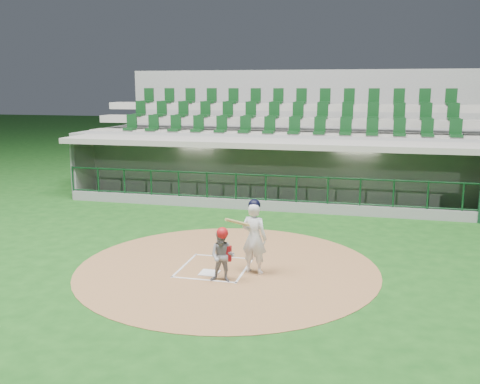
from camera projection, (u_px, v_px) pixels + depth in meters
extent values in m
plane|color=#144313|center=(218.00, 264.00, 13.07)|extent=(120.00, 120.00, 0.00)
cylinder|color=brown|center=(227.00, 268.00, 12.81)|extent=(7.20, 7.20, 0.01)
cube|color=silver|center=(209.00, 273.00, 12.40)|extent=(0.43, 0.43, 0.02)
cube|color=silver|center=(185.00, 265.00, 12.96)|extent=(0.05, 1.80, 0.01)
cube|color=white|center=(245.00, 270.00, 12.60)|extent=(0.05, 1.80, 0.01)
cube|color=white|center=(224.00, 257.00, 13.59)|extent=(1.55, 0.05, 0.01)
cube|color=white|center=(203.00, 280.00, 11.97)|extent=(1.55, 0.05, 0.01)
cube|color=slate|center=(273.00, 215.00, 20.32)|extent=(15.00, 3.00, 0.10)
cube|color=slate|center=(281.00, 173.00, 21.57)|extent=(15.00, 0.20, 2.70)
cube|color=#B5B0A0|center=(281.00, 167.00, 21.40)|extent=(13.50, 0.04, 0.90)
cube|color=slate|center=(93.00, 172.00, 21.82)|extent=(0.20, 3.00, 2.70)
cube|color=gray|center=(273.00, 141.00, 19.52)|extent=(15.40, 3.50, 0.20)
cube|color=slate|center=(266.00, 206.00, 18.71)|extent=(15.00, 0.15, 0.40)
cube|color=black|center=(266.00, 162.00, 18.40)|extent=(15.00, 0.01, 0.95)
cube|color=brown|center=(278.00, 203.00, 21.26)|extent=(12.75, 0.40, 0.45)
cube|color=white|center=(197.00, 142.00, 20.50)|extent=(1.30, 0.35, 0.04)
cube|color=white|center=(357.00, 146.00, 19.08)|extent=(1.30, 0.35, 0.04)
imported|color=#A01111|center=(142.00, 181.00, 22.45)|extent=(1.29, 1.00, 1.76)
imported|color=#AE1A12|center=(248.00, 186.00, 21.12)|extent=(1.16, 0.86, 1.83)
imported|color=#A8121C|center=(329.00, 189.00, 20.36)|extent=(1.05, 0.85, 1.86)
imported|color=maroon|center=(399.00, 196.00, 19.74)|extent=(1.54, 1.04, 1.59)
cube|color=gray|center=(288.00, 160.00, 23.08)|extent=(17.00, 6.50, 2.50)
cube|color=gray|center=(282.00, 136.00, 21.43)|extent=(16.60, 0.95, 0.30)
cube|color=gray|center=(286.00, 121.00, 22.23)|extent=(16.60, 0.95, 0.30)
cube|color=gray|center=(290.00, 107.00, 23.02)|extent=(16.60, 0.95, 0.30)
cube|color=gray|center=(299.00, 123.00, 26.00)|extent=(17.00, 0.25, 5.05)
imported|color=silver|center=(254.00, 238.00, 12.28)|extent=(0.68, 0.52, 1.67)
sphere|color=black|center=(254.00, 205.00, 12.13)|extent=(0.28, 0.28, 0.28)
cylinder|color=tan|center=(241.00, 223.00, 12.03)|extent=(0.58, 0.79, 0.39)
imported|color=gray|center=(222.00, 256.00, 11.78)|extent=(0.58, 0.46, 1.16)
sphere|color=#A41115|center=(222.00, 233.00, 11.68)|extent=(0.26, 0.26, 0.26)
cube|color=maroon|center=(224.00, 253.00, 11.92)|extent=(0.32, 0.10, 0.35)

